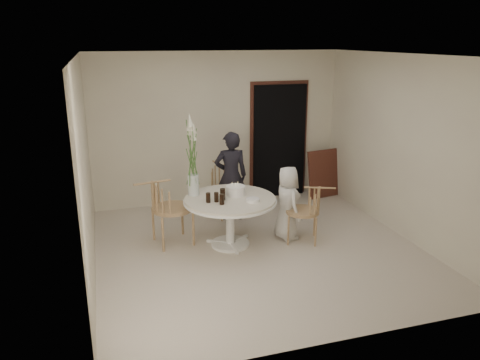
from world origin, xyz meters
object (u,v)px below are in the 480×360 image
object	(u,v)px
chair_right	(311,206)
flower_vase	(193,159)
chair_far	(223,182)
birthday_cake	(236,190)
table	(230,205)
girl	(231,176)
chair_left	(163,203)
boy	(287,203)

from	to	relation	value
chair_right	flower_vase	xyz separation A→B (m)	(-1.64, 0.48, 0.71)
chair_far	birthday_cake	xyz separation A→B (m)	(-0.12, -1.20, 0.23)
table	flower_vase	distance (m)	0.85
chair_right	girl	distance (m)	1.50
chair_right	birthday_cake	bearing A→B (deg)	-82.53
chair_right	girl	size ratio (longest dim) A/B	0.58
table	girl	world-z (taller)	girl
chair_right	chair_left	size ratio (longest dim) A/B	0.86
boy	flower_vase	xyz separation A→B (m)	(-1.35, 0.28, 0.70)
table	birthday_cake	bearing A→B (deg)	43.81
chair_far	flower_vase	size ratio (longest dim) A/B	0.73
boy	birthday_cake	distance (m)	0.81
flower_vase	chair_left	bearing A→B (deg)	178.39
table	flower_vase	size ratio (longest dim) A/B	1.11
chair_left	chair_right	bearing A→B (deg)	-113.44
chair_left	boy	size ratio (longest dim) A/B	0.89
table	chair_left	xyz separation A→B (m)	(-0.92, 0.30, 0.03)
chair_far	table	bearing A→B (deg)	-114.65
chair_right	flower_vase	bearing A→B (deg)	-83.03
chair_right	chair_left	distance (m)	2.15
birthday_cake	flower_vase	bearing A→B (deg)	162.90
chair_right	birthday_cake	world-z (taller)	birthday_cake
birthday_cake	flower_vase	size ratio (longest dim) A/B	0.23
chair_far	flower_vase	world-z (taller)	flower_vase
boy	chair_left	bearing A→B (deg)	75.30
chair_far	boy	world-z (taller)	boy
table	flower_vase	world-z (taller)	flower_vase
chair_right	chair_far	bearing A→B (deg)	-124.63
table	girl	size ratio (longest dim) A/B	0.90
chair_far	flower_vase	distance (m)	1.42
girl	chair_right	bearing A→B (deg)	132.04
girl	flower_vase	bearing A→B (deg)	49.22
table	boy	bearing A→B (deg)	0.17
chair_far	birthday_cake	size ratio (longest dim) A/B	3.13
chair_far	girl	world-z (taller)	girl
table	birthday_cake	distance (m)	0.24
birthday_cake	chair_right	bearing A→B (deg)	-15.71
chair_right	boy	size ratio (longest dim) A/B	0.77
flower_vase	chair_far	bearing A→B (deg)	55.32
girl	birthday_cake	xyz separation A→B (m)	(-0.18, -0.90, 0.06)
chair_left	flower_vase	distance (m)	0.76
chair_right	boy	distance (m)	0.35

